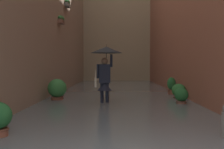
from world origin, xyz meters
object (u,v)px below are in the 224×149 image
object	(u,v)px
potted_plant_near_right	(57,90)
potted_plant_far_left	(181,97)
potted_plant_mid_left	(171,87)
potted_plant_near_left	(179,93)
person_wading	(105,63)

from	to	relation	value
potted_plant_near_right	potted_plant_far_left	bearing A→B (deg)	166.22
potted_plant_far_left	potted_plant_mid_left	bearing A→B (deg)	-94.53
potted_plant_mid_left	potted_plant_near_left	xyz separation A→B (m)	(0.03, 1.73, -0.09)
potted_plant_far_left	potted_plant_near_left	xyz separation A→B (m)	(-0.22, -1.51, 0.01)
potted_plant_mid_left	person_wading	bearing A→B (deg)	47.00
potted_plant_mid_left	potted_plant_near_right	bearing A→B (deg)	25.48
potted_plant_near_right	potted_plant_mid_left	bearing A→B (deg)	-154.52
person_wading	potted_plant_near_left	distance (m)	3.22
potted_plant_far_left	potted_plant_near_left	bearing A→B (deg)	-98.42
person_wading	potted_plant_near_right	size ratio (longest dim) A/B	2.28
potted_plant_near_right	person_wading	bearing A→B (deg)	156.37
potted_plant_near_right	potted_plant_far_left	distance (m)	4.45
person_wading	potted_plant_near_right	world-z (taller)	person_wading
potted_plant_far_left	potted_plant_near_left	world-z (taller)	potted_plant_near_left
potted_plant_far_left	potted_plant_near_left	size ratio (longest dim) A/B	0.94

